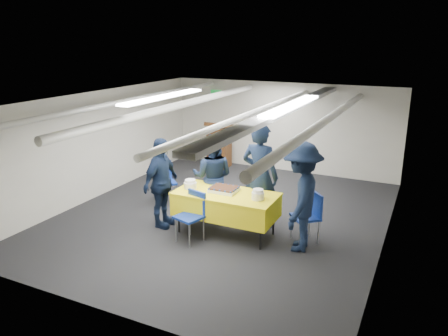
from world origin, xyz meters
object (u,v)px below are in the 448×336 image
Objects in this scene: serving_table at (226,204)px; sheet_cake at (224,189)px; sailor_b at (213,177)px; sailor_d at (301,197)px; chair_left at (164,178)px; chair_right at (310,212)px; sailor_a at (260,176)px; sailor_c at (161,183)px; podium at (219,145)px; chair_near at (193,211)px.

sheet_cake reaches higher than serving_table.
sheet_cake is at bearing 119.77° from sailor_b.
chair_left is at bearing -111.89° from sailor_d.
serving_table is 3.68× the size of sheet_cake.
sailor_d is (1.33, 0.01, 0.35)m from serving_table.
sailor_b is at bearing 133.90° from sheet_cake.
chair_right reaches higher than sheet_cake.
chair_right is at bearing 173.96° from sailor_a.
chair_right is 0.52× the size of sailor_b.
chair_left is 0.52× the size of sailor_c.
podium reaches higher than serving_table.
sailor_b is at bearing -113.08° from sailor_d.
podium is 0.64× the size of sailor_a.
sailor_c is at bearing 161.52° from chair_near.
chair_right is 1.00× the size of chair_left.
serving_table is 1.44× the size of podium.
chair_left is at bearing -1.25° from sailor_a.
chair_near reaches higher than sheet_cake.
podium is (-1.93, 3.71, -0.20)m from sheet_cake.
chair_left is 1.39m from sailor_b.
chair_near is (-0.34, -0.53, -0.28)m from sheet_cake.
chair_left reaches higher than serving_table.
sheet_cake is at bearing 139.31° from serving_table.
podium is 4.82m from chair_right.
sailor_a reaches higher than chair_right.
sailor_d reaches higher than chair_near.
sailor_a reaches higher than podium.
podium is at bearing 117.46° from sheet_cake.
sailor_a is 1.17× the size of sailor_b.
sailor_c is (-2.63, -0.56, 0.31)m from chair_right.
serving_table is 4.26m from podium.
podium is 2.89m from chair_left.
sailor_b reaches higher than serving_table.
podium is at bearing -79.92° from sailor_b.
sailor_d is at bearing 0.25° from serving_table.
serving_table is 0.62m from chair_near.
sailor_d reaches higher than sailor_c.
chair_left is at bearing 154.84° from serving_table.
podium is 1.44× the size of chair_near.
sailor_b reaches higher than chair_left.
chair_near is at bearing 58.60° from sailor_a.
chair_left is at bearing 137.39° from chair_near.
chair_left is (-1.81, 0.82, -0.28)m from sheet_cake.
sailor_b is (-0.96, -0.02, -0.14)m from sailor_a.
sailor_d reaches higher than chair_left.
sailor_b is (-0.15, 1.03, 0.30)m from chair_near.
sailor_d is at bearing 154.64° from sailor_a.
sailor_c reaches higher than chair_left.
serving_table is at bearing -62.10° from podium.
sailor_a is 1.07× the size of sailor_d.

